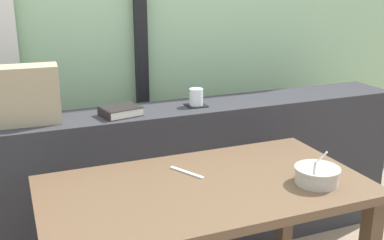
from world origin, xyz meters
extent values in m
cube|color=black|center=(0.10, 1.07, 1.30)|extent=(0.07, 0.05, 2.60)
cube|color=#2D2D33|center=(0.00, 0.55, 0.41)|extent=(2.80, 0.31, 0.82)
cube|color=brown|center=(0.58, 0.19, 0.33)|extent=(0.06, 0.06, 0.66)
cube|color=brown|center=(0.01, -0.09, 0.68)|extent=(1.24, 0.67, 0.03)
cube|color=black|center=(0.23, 0.54, 0.82)|extent=(0.10, 0.10, 0.00)
cylinder|color=white|center=(0.23, 0.54, 0.87)|extent=(0.07, 0.07, 0.09)
cylinder|color=orange|center=(0.23, 0.54, 0.86)|extent=(0.06, 0.06, 0.06)
cube|color=black|center=(-0.16, 0.51, 0.82)|extent=(0.20, 0.17, 0.00)
cube|color=silver|center=(-0.16, 0.51, 0.84)|extent=(0.19, 0.17, 0.04)
cube|color=black|center=(-0.16, 0.51, 0.86)|extent=(0.20, 0.17, 0.00)
cube|color=black|center=(-0.25, 0.49, 0.84)|extent=(0.04, 0.14, 0.04)
cube|color=tan|center=(-0.60, 0.55, 0.95)|extent=(0.33, 0.16, 0.26)
cylinder|color=#BCB7A8|center=(0.41, -0.24, 0.72)|extent=(0.17, 0.17, 0.06)
cylinder|color=#BCB7A8|center=(0.41, -0.24, 0.75)|extent=(0.17, 0.17, 0.01)
cylinder|color=#9E5B33|center=(0.41, -0.24, 0.72)|extent=(0.15, 0.15, 0.04)
cylinder|color=silver|center=(0.42, -0.22, 0.77)|extent=(0.02, 0.12, 0.13)
ellipsoid|color=silver|center=(0.42, -0.20, 0.73)|extent=(0.03, 0.05, 0.01)
cube|color=silver|center=(-0.02, 0.03, 0.70)|extent=(0.09, 0.16, 0.01)
camera|label=1|loc=(-0.64, -1.57, 1.44)|focal=43.22mm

